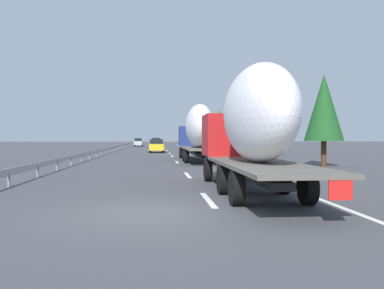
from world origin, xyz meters
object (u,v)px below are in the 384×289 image
object	(u,v)px
truck_trailing	(251,125)
car_silver_hatch	(138,142)
truck_lead	(198,130)
road_sign	(206,137)
car_yellow_coupe	(156,146)
car_red_compact	(156,143)

from	to	relation	value
truck_trailing	car_silver_hatch	xyz separation A→B (m)	(74.08, 7.39, -1.60)
truck_lead	road_sign	distance (m)	19.51
truck_lead	car_yellow_coupe	xyz separation A→B (m)	(19.70, 3.45, -1.71)
truck_lead	car_silver_hatch	bearing A→B (deg)	7.64
car_red_compact	car_yellow_coupe	world-z (taller)	car_red_compact
truck_trailing	car_silver_hatch	distance (m)	74.47
truck_lead	car_yellow_coupe	world-z (taller)	truck_lead
car_red_compact	truck_trailing	bearing A→B (deg)	-176.90
car_red_compact	car_yellow_coupe	distance (m)	25.44
truck_lead	car_yellow_coupe	size ratio (longest dim) A/B	3.36
car_silver_hatch	car_red_compact	bearing A→B (deg)	-158.50
truck_lead	car_silver_hatch	distance (m)	55.59
car_yellow_coupe	truck_lead	bearing A→B (deg)	-170.07
car_silver_hatch	car_red_compact	world-z (taller)	car_red_compact
truck_lead	truck_trailing	distance (m)	19.01
car_red_compact	road_sign	size ratio (longest dim) A/B	1.59
car_silver_hatch	car_yellow_coupe	distance (m)	35.59
car_red_compact	truck_lead	bearing A→B (deg)	-175.60
car_red_compact	road_sign	world-z (taller)	road_sign
truck_lead	truck_trailing	world-z (taller)	truck_lead
car_yellow_coupe	truck_trailing	bearing A→B (deg)	-174.91
truck_lead	car_red_compact	world-z (taller)	truck_lead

